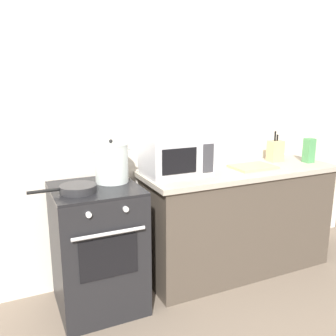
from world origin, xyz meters
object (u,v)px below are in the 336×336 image
at_px(knife_block, 275,151).
at_px(pasta_box, 309,150).
at_px(stove, 98,248).
at_px(stock_pot, 112,163).
at_px(frying_pan, 77,189).
at_px(cutting_board, 253,167).
at_px(microwave, 176,156).

distance_m(knife_block, pasta_box, 0.29).
bearing_deg(knife_block, pasta_box, -35.30).
distance_m(stove, pasta_box, 2.04).
bearing_deg(pasta_box, stock_pot, 176.53).
height_order(stock_pot, frying_pan, stock_pot).
bearing_deg(stove, cutting_board, 0.05).
bearing_deg(frying_pan, pasta_box, 1.19).
bearing_deg(frying_pan, microwave, 10.66).
xyz_separation_m(stock_pot, knife_block, (1.57, 0.06, -0.05)).
xyz_separation_m(microwave, cutting_board, (0.69, -0.08, -0.14)).
relative_size(frying_pan, pasta_box, 2.02).
relative_size(frying_pan, knife_block, 1.59).
relative_size(stove, frying_pan, 2.07).
relative_size(microwave, cutting_board, 1.39).
xyz_separation_m(frying_pan, knife_block, (1.86, 0.21, 0.07)).
distance_m(frying_pan, pasta_box, 2.10).
bearing_deg(stock_pot, cutting_board, -3.76).
bearing_deg(microwave, stock_pot, 179.79).
relative_size(stock_pot, frying_pan, 0.74).
bearing_deg(microwave, stove, -173.26).
bearing_deg(stock_pot, frying_pan, -151.66).
relative_size(frying_pan, microwave, 0.89).
xyz_separation_m(cutting_board, pasta_box, (0.60, -0.03, 0.10)).
height_order(stove, frying_pan, frying_pan).
bearing_deg(cutting_board, knife_block, 21.24).
height_order(frying_pan, cutting_board, frying_pan).
bearing_deg(frying_pan, stove, 28.14).
relative_size(stock_pot, microwave, 0.66).
bearing_deg(cutting_board, microwave, 173.58).
bearing_deg(stock_pot, knife_block, 2.19).
relative_size(stove, knife_block, 3.28).
xyz_separation_m(frying_pan, microwave, (0.81, 0.15, 0.12)).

